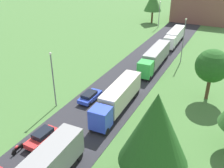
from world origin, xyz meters
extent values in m
cube|color=#2B2B30|center=(0.00, 24.50, 0.03)|extent=(10.00, 140.00, 0.06)
cube|color=white|center=(0.00, 23.29, 0.07)|extent=(0.16, 2.40, 0.01)
cube|color=white|center=(0.00, 30.25, 0.07)|extent=(0.16, 2.40, 0.01)
cube|color=white|center=(0.00, 37.45, 0.07)|extent=(0.16, 2.40, 0.01)
cube|color=white|center=(0.00, 45.32, 0.07)|extent=(0.16, 2.40, 0.01)
cube|color=white|center=(0.00, 51.45, 0.07)|extent=(0.16, 2.40, 0.01)
cube|color=white|center=(0.00, 57.58, 0.07)|extent=(0.16, 2.40, 0.01)
cube|color=white|center=(0.00, 64.25, 0.07)|extent=(0.16, 2.40, 0.01)
cube|color=white|center=(0.00, 70.52, 0.07)|extent=(0.16, 2.40, 0.01)
cube|color=white|center=(0.00, 77.49, 0.07)|extent=(0.16, 2.40, 0.01)
cube|color=gray|center=(2.31, 17.57, 2.35)|extent=(2.73, 10.05, 2.99)
cylinder|color=black|center=(3.29, 20.59, 0.56)|extent=(0.37, 1.01, 1.00)
cylinder|color=black|center=(1.19, 20.55, 0.56)|extent=(0.37, 1.01, 1.00)
cylinder|color=black|center=(3.26, 21.79, 0.56)|extent=(0.37, 1.01, 1.00)
cylinder|color=black|center=(1.16, 21.75, 0.56)|extent=(0.37, 1.01, 1.00)
cube|color=blue|center=(2.77, 27.62, 1.93)|extent=(2.51, 2.45, 2.74)
cube|color=black|center=(2.80, 26.49, 2.42)|extent=(2.10, 0.16, 1.21)
cube|color=beige|center=(2.57, 34.25, 2.29)|extent=(2.80, 10.27, 2.86)
cube|color=black|center=(2.57, 34.25, 0.66)|extent=(1.18, 9.71, 0.24)
cylinder|color=black|center=(3.84, 27.05, 0.56)|extent=(0.38, 1.01, 1.00)
cylinder|color=black|center=(1.74, 26.99, 0.56)|extent=(0.38, 1.01, 1.00)
cylinder|color=black|center=(3.53, 37.34, 0.56)|extent=(0.38, 1.01, 1.00)
cylinder|color=black|center=(1.43, 37.28, 0.56)|extent=(0.38, 1.01, 1.00)
cylinder|color=black|center=(3.50, 38.56, 0.56)|extent=(0.38, 1.01, 1.00)
cylinder|color=black|center=(1.40, 38.50, 0.56)|extent=(0.38, 1.01, 1.00)
cube|color=green|center=(2.55, 44.65, 1.97)|extent=(2.50, 2.60, 2.82)
cube|color=black|center=(2.58, 43.44, 2.48)|extent=(2.10, 0.15, 1.24)
cube|color=gray|center=(2.37, 51.88, 2.33)|extent=(2.78, 11.28, 2.93)
cube|color=black|center=(2.37, 51.88, 0.66)|extent=(1.16, 10.68, 0.24)
cylinder|color=black|center=(3.62, 44.04, 0.56)|extent=(0.37, 1.01, 1.00)
cylinder|color=black|center=(1.52, 43.99, 0.56)|extent=(0.37, 1.01, 1.00)
cylinder|color=black|center=(3.34, 55.27, 0.56)|extent=(0.37, 1.01, 1.00)
cylinder|color=black|center=(1.24, 55.22, 0.56)|extent=(0.37, 1.01, 1.00)
cylinder|color=black|center=(3.31, 56.62, 0.56)|extent=(0.37, 1.01, 1.00)
cylinder|color=black|center=(1.21, 56.56, 0.56)|extent=(0.37, 1.01, 1.00)
cube|color=white|center=(2.27, 61.78, 1.93)|extent=(2.49, 2.27, 2.73)
cube|color=black|center=(2.30, 60.74, 2.42)|extent=(2.10, 0.15, 1.20)
cube|color=white|center=(2.12, 68.22, 2.19)|extent=(2.73, 10.03, 2.66)
cube|color=black|center=(2.12, 68.22, 0.66)|extent=(1.12, 9.50, 0.24)
cylinder|color=black|center=(3.34, 61.25, 0.56)|extent=(0.37, 1.01, 1.00)
cylinder|color=black|center=(1.24, 61.20, 0.56)|extent=(0.37, 1.01, 1.00)
cylinder|color=black|center=(3.10, 71.24, 0.56)|extent=(0.37, 1.01, 1.00)
cylinder|color=black|center=(1.00, 71.19, 0.56)|extent=(0.37, 1.01, 1.00)
cylinder|color=black|center=(3.07, 72.44, 0.56)|extent=(0.37, 1.01, 1.00)
cylinder|color=black|center=(0.97, 72.39, 0.56)|extent=(0.37, 1.01, 1.00)
cube|color=red|center=(-2.39, 22.31, 0.70)|extent=(1.98, 4.42, 0.63)
cube|color=black|center=(-2.38, 22.53, 1.30)|extent=(1.61, 2.50, 0.57)
cylinder|color=black|center=(-1.66, 20.80, 0.38)|extent=(0.25, 0.65, 0.64)
cylinder|color=black|center=(-3.25, 20.87, 0.38)|extent=(0.25, 0.65, 0.64)
cylinder|color=black|center=(-1.53, 23.75, 0.38)|extent=(0.25, 0.65, 0.64)
cylinder|color=black|center=(-3.12, 23.82, 0.38)|extent=(0.25, 0.65, 0.64)
cube|color=blue|center=(-2.38, 33.51, 0.68)|extent=(1.94, 4.46, 0.60)
cube|color=black|center=(-2.38, 33.28, 1.23)|extent=(1.61, 2.50, 0.50)
cylinder|color=black|center=(-3.20, 35.03, 0.38)|extent=(0.23, 0.64, 0.64)
cylinder|color=black|center=(-1.52, 35.00, 0.38)|extent=(0.23, 0.64, 0.64)
cylinder|color=black|center=(-3.24, 32.01, 0.38)|extent=(0.23, 0.64, 0.64)
cylinder|color=black|center=(-1.56, 31.99, 0.38)|extent=(0.23, 0.64, 0.64)
cylinder|color=black|center=(-3.81, 19.12, 0.38)|extent=(0.12, 0.64, 0.64)
cylinder|color=black|center=(-3.81, 20.42, 0.38)|extent=(0.14, 0.64, 0.64)
cube|color=black|center=(-3.81, 19.77, 0.60)|extent=(0.20, 1.40, 0.36)
ellipsoid|color=red|center=(-3.81, 19.62, 0.83)|extent=(0.28, 0.52, 0.28)
cylinder|color=slate|center=(-6.14, 29.84, 4.12)|extent=(0.18, 0.18, 8.25)
sphere|color=silver|center=(-6.14, 29.84, 8.37)|extent=(0.36, 0.36, 0.36)
cylinder|color=slate|center=(6.52, 55.66, 4.48)|extent=(0.18, 0.18, 8.96)
sphere|color=silver|center=(6.52, 55.66, 9.08)|extent=(0.36, 0.36, 0.36)
cylinder|color=slate|center=(-6.50, 81.46, 3.83)|extent=(0.18, 0.18, 7.67)
sphere|color=silver|center=(-6.50, 81.46, 7.79)|extent=(0.36, 0.36, 0.36)
cone|color=#23561E|center=(11.16, 22.94, 6.17)|extent=(6.77, 6.77, 7.45)
cylinder|color=#513823|center=(-10.26, 86.35, 1.92)|extent=(0.61, 0.61, 3.83)
cone|color=#38702D|center=(-10.26, 86.35, 6.95)|extent=(5.66, 5.66, 6.23)
cylinder|color=#513823|center=(13.72, 42.37, 1.85)|extent=(0.55, 0.55, 3.70)
sphere|color=#23561E|center=(13.72, 42.37, 5.59)|extent=(5.05, 5.05, 5.05)
cube|color=brown|center=(3.55, 95.77, 4.26)|extent=(17.86, 11.94, 8.53)
camera|label=1|loc=(16.16, 4.11, 20.54)|focal=41.19mm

